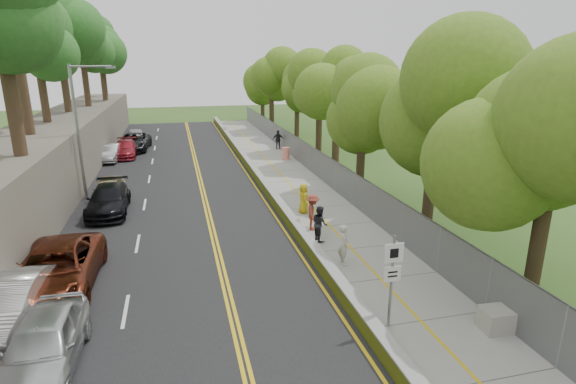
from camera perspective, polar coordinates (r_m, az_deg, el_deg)
ground at (r=17.35m, az=4.94°, el=-11.91°), size 140.00×140.00×0.00m
road at (r=30.52m, az=-14.08°, el=0.37°), size 11.20×66.00×0.04m
sidewalk at (r=31.46m, az=0.52°, el=1.37°), size 4.20×66.00×0.05m
jersey_barrier at (r=30.91m, az=-3.61°, el=1.59°), size 0.42×66.00×0.60m
rock_embankment at (r=31.19m, az=-29.38°, el=2.82°), size 5.00×66.00×4.00m
chainlink_fence at (r=31.80m, az=4.19°, el=3.30°), size 0.04×66.00×2.00m
trees_embankment at (r=30.51m, az=-30.77°, el=18.58°), size 6.40×66.00×13.00m
trees_fenceside at (r=31.81m, az=8.58°, el=14.10°), size 7.00×66.00×14.00m
streetlight at (r=29.11m, az=-24.80°, el=7.90°), size 2.52×0.22×8.00m
signpost at (r=14.38m, az=13.11°, el=-9.85°), size 0.62×0.09×3.10m
construction_barrel at (r=38.33m, az=-0.28°, el=4.95°), size 0.62×0.62×1.02m
concrete_block at (r=16.06m, az=25.13°, el=-14.42°), size 1.11×0.86×0.71m
car_0 at (r=14.45m, az=-28.62°, el=-16.63°), size 1.89×4.62×1.57m
car_1 at (r=17.02m, az=-31.91°, el=-12.07°), size 2.03×4.84×1.55m
car_2 at (r=18.70m, az=-27.34°, el=-8.70°), size 2.86×5.99×1.65m
car_3 at (r=26.75m, az=-21.83°, el=-0.91°), size 2.09×5.10×1.48m
car_4 at (r=29.02m, az=-21.76°, el=0.34°), size 1.69×4.18×1.42m
car_5 at (r=40.55m, az=-21.67°, el=4.66°), size 1.67×4.23×1.37m
car_6 at (r=44.60m, az=-18.98°, el=6.05°), size 3.10×5.89×1.58m
car_7 at (r=41.78m, az=-19.99°, el=5.18°), size 2.01×4.87×1.41m
car_8 at (r=47.10m, az=-18.76°, el=6.59°), size 2.34×4.83×1.59m
painter_0 at (r=24.75m, az=1.96°, el=-0.81°), size 0.54×0.82×1.65m
painter_1 at (r=18.76m, az=7.07°, el=-6.62°), size 0.49×0.68×1.73m
painter_2 at (r=21.03m, az=4.07°, el=-3.99°), size 0.71×0.87×1.68m
painter_3 at (r=22.29m, az=3.16°, el=-2.59°), size 0.93×1.30×1.82m
person_far at (r=42.61m, az=-1.25°, el=6.65°), size 1.13×0.72×1.79m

